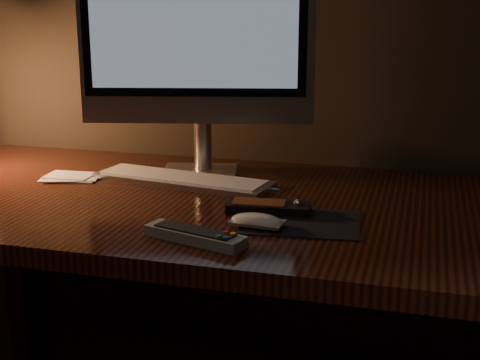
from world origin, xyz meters
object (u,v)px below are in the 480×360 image
(keyboard, at_px, (182,179))
(tv_remote, at_px, (195,235))
(mouse, at_px, (257,223))
(desk, at_px, (227,243))
(monitor, at_px, (196,31))
(media_remote, at_px, (269,207))

(keyboard, relative_size, tv_remote, 2.17)
(mouse, height_order, tv_remote, tv_remote)
(keyboard, distance_m, mouse, 0.37)
(keyboard, xyz_separation_m, tv_remote, (0.16, -0.37, 0.00))
(desk, bearing_deg, monitor, 132.09)
(media_remote, bearing_deg, tv_remote, -119.60)
(keyboard, bearing_deg, monitor, 91.93)
(desk, height_order, tv_remote, tv_remote)
(desk, xyz_separation_m, tv_remote, (0.04, -0.34, 0.14))
(mouse, bearing_deg, media_remote, 93.92)
(mouse, height_order, media_remote, media_remote)
(desk, distance_m, tv_remote, 0.37)
(media_remote, bearing_deg, keyboard, 139.72)
(monitor, xyz_separation_m, mouse, (0.24, -0.36, -0.34))
(desk, relative_size, monitor, 2.71)
(keyboard, bearing_deg, desk, -7.78)
(media_remote, height_order, tv_remote, media_remote)
(monitor, xyz_separation_m, keyboard, (-0.01, -0.09, -0.34))
(desk, distance_m, media_remote, 0.24)
(media_remote, bearing_deg, mouse, -95.45)
(tv_remote, bearing_deg, mouse, 64.54)
(desk, xyz_separation_m, monitor, (-0.11, 0.12, 0.48))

